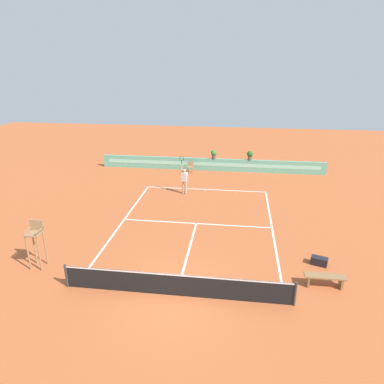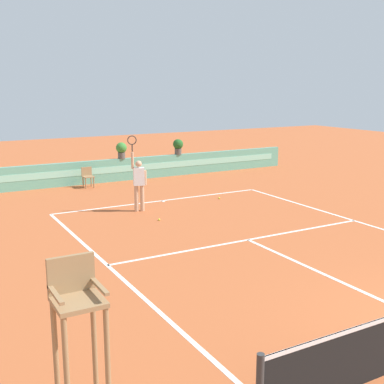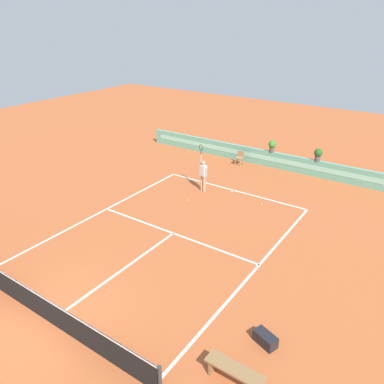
# 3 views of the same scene
# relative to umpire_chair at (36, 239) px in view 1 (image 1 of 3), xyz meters

# --- Properties ---
(ground_plane) EXTENTS (60.00, 60.00, 0.00)m
(ground_plane) POSITION_rel_umpire_chair_xyz_m (6.29, 4.74, -1.34)
(ground_plane) COLOR #B2562D
(court_lines) EXTENTS (8.32, 11.94, 0.01)m
(court_lines) POSITION_rel_umpire_chair_xyz_m (6.29, 5.45, -1.34)
(court_lines) COLOR white
(court_lines) RESTS_ON ground
(net) EXTENTS (8.92, 0.10, 1.00)m
(net) POSITION_rel_umpire_chair_xyz_m (6.29, -1.26, -0.83)
(net) COLOR #333333
(net) RESTS_ON ground
(back_wall_barrier) EXTENTS (18.00, 0.21, 1.00)m
(back_wall_barrier) POSITION_rel_umpire_chair_xyz_m (6.29, 15.12, -0.84)
(back_wall_barrier) COLOR #60A88E
(back_wall_barrier) RESTS_ON ground
(umpire_chair) EXTENTS (0.60, 0.60, 2.14)m
(umpire_chair) POSITION_rel_umpire_chair_xyz_m (0.00, 0.00, 0.00)
(umpire_chair) COLOR #99754C
(umpire_chair) RESTS_ON ground
(ball_kid_chair) EXTENTS (0.44, 0.44, 0.85)m
(ball_kid_chair) POSITION_rel_umpire_chair_xyz_m (4.67, 14.39, -0.86)
(ball_kid_chair) COLOR #99754C
(ball_kid_chair) RESTS_ON ground
(bench_courtside) EXTENTS (1.60, 0.44, 0.51)m
(bench_courtside) POSITION_rel_umpire_chair_xyz_m (12.05, 0.09, -0.97)
(bench_courtside) COLOR olive
(bench_courtside) RESTS_ON ground
(gear_bag) EXTENTS (0.78, 0.57, 0.36)m
(gear_bag) POSITION_rel_umpire_chair_xyz_m (12.17, 1.72, -1.16)
(gear_bag) COLOR black
(gear_bag) RESTS_ON ground
(tennis_player) EXTENTS (0.60, 0.31, 2.58)m
(tennis_player) POSITION_rel_umpire_chair_xyz_m (4.95, 9.62, -0.29)
(tennis_player) COLOR tan
(tennis_player) RESTS_ON ground
(tennis_ball_near_baseline) EXTENTS (0.07, 0.07, 0.07)m
(tennis_ball_near_baseline) POSITION_rel_umpire_chair_xyz_m (5.00, 8.16, -1.31)
(tennis_ball_near_baseline) COLOR #CCE033
(tennis_ball_near_baseline) RESTS_ON ground
(tennis_ball_mid_court) EXTENTS (0.07, 0.07, 0.07)m
(tennis_ball_mid_court) POSITION_rel_umpire_chair_xyz_m (8.32, 9.84, -1.31)
(tennis_ball_mid_court) COLOR #CCE033
(tennis_ball_mid_court) RESTS_ON ground
(potted_plant_right) EXTENTS (0.48, 0.48, 0.72)m
(potted_plant_right) POSITION_rel_umpire_chair_xyz_m (9.34, 15.13, 0.07)
(potted_plant_right) COLOR #514C47
(potted_plant_right) RESTS_ON back_wall_barrier
(potted_plant_centre) EXTENTS (0.48, 0.48, 0.72)m
(potted_plant_centre) POSITION_rel_umpire_chair_xyz_m (6.49, 15.13, 0.07)
(potted_plant_centre) COLOR #514C47
(potted_plant_centre) RESTS_ON back_wall_barrier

